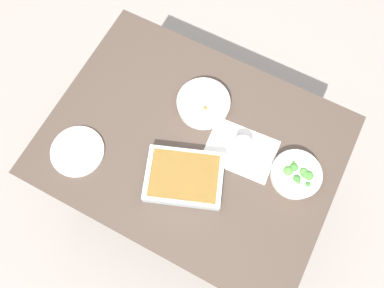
{
  "coord_description": "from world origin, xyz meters",
  "views": [
    {
      "loc": [
        0.23,
        -0.45,
        2.2
      ],
      "look_at": [
        0.0,
        0.0,
        0.74
      ],
      "focal_mm": 34.94,
      "sensor_mm": 36.0,
      "label": 1
    }
  ],
  "objects": [
    {
      "name": "spoon_by_stew",
      "position": [
        0.09,
        0.15,
        0.74
      ],
      "size": [
        0.18,
        0.05,
        0.01
      ],
      "color": "silver",
      "rests_on": "dining_table"
    },
    {
      "name": "side_plate",
      "position": [
        -0.4,
        -0.25,
        0.75
      ],
      "size": [
        0.22,
        0.22,
        0.01
      ],
      "primitive_type": "cylinder",
      "color": "white",
      "rests_on": "dining_table"
    },
    {
      "name": "dining_table",
      "position": [
        0.0,
        0.0,
        0.65
      ],
      "size": [
        1.2,
        0.9,
        0.74
      ],
      "color": "#4C3D33",
      "rests_on": "ground_plane"
    },
    {
      "name": "drink_cup",
      "position": [
        0.19,
        0.07,
        0.78
      ],
      "size": [
        0.07,
        0.07,
        0.08
      ],
      "color": "#B2BCC6",
      "rests_on": "dining_table"
    },
    {
      "name": "spoon_by_broccoli",
      "position": [
        0.38,
        0.07,
        0.74
      ],
      "size": [
        0.18,
        0.03,
        0.01
      ],
      "color": "silver",
      "rests_on": "dining_table"
    },
    {
      "name": "broccoli_bowl",
      "position": [
        0.43,
        0.07,
        0.77
      ],
      "size": [
        0.2,
        0.2,
        0.07
      ],
      "color": "white",
      "rests_on": "dining_table"
    },
    {
      "name": "stew_bowl",
      "position": [
        -0.04,
        0.17,
        0.77
      ],
      "size": [
        0.23,
        0.23,
        0.06
      ],
      "color": "white",
      "rests_on": "dining_table"
    },
    {
      "name": "placemat",
      "position": [
        0.19,
        0.07,
        0.74
      ],
      "size": [
        0.29,
        0.22,
        0.0
      ],
      "primitive_type": "cube",
      "rotation": [
        0.0,
        0.0,
        0.07
      ],
      "color": "silver",
      "rests_on": "dining_table"
    },
    {
      "name": "baking_dish",
      "position": [
        0.04,
        -0.15,
        0.77
      ],
      "size": [
        0.36,
        0.31,
        0.06
      ],
      "color": "silver",
      "rests_on": "dining_table"
    },
    {
      "name": "ground_plane",
      "position": [
        0.0,
        0.0,
        0.0
      ],
      "size": [
        6.0,
        6.0,
        0.0
      ],
      "primitive_type": "plane",
      "color": "#9E9389"
    }
  ]
}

